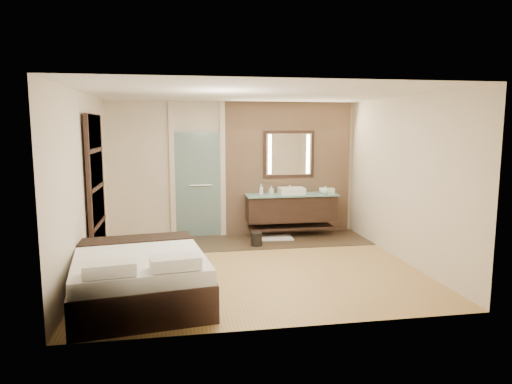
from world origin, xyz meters
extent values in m
plane|color=olive|center=(0.00, 0.00, 0.00)|extent=(5.00, 5.00, 0.00)
cube|color=#33291C|center=(0.60, 1.60, 0.01)|extent=(3.80, 1.30, 0.01)
cube|color=tan|center=(1.10, 2.21, 1.35)|extent=(2.60, 0.08, 2.70)
cube|color=black|center=(1.10, 1.92, 0.57)|extent=(1.80, 0.50, 0.50)
cube|color=black|center=(1.10, 1.92, 0.18)|extent=(1.71, 0.45, 0.04)
cube|color=#86CDC5|center=(1.10, 1.90, 0.85)|extent=(1.85, 0.55, 0.03)
cube|color=white|center=(1.10, 1.90, 0.93)|extent=(0.50, 0.38, 0.13)
cylinder|color=silver|center=(1.10, 2.09, 0.95)|extent=(0.03, 0.03, 0.18)
cylinder|color=silver|center=(1.10, 2.05, 1.03)|extent=(0.02, 0.10, 0.02)
cube|color=black|center=(1.10, 2.16, 1.65)|extent=(1.06, 0.03, 0.96)
cube|color=white|center=(1.10, 2.15, 1.65)|extent=(0.94, 0.01, 0.84)
cube|color=beige|center=(0.70, 2.14, 1.65)|extent=(0.07, 0.01, 0.80)
cube|color=beige|center=(1.50, 2.14, 1.65)|extent=(0.07, 0.01, 0.80)
cube|color=#A1CCC6|center=(-0.75, 2.20, 1.05)|extent=(0.90, 0.05, 2.10)
cylinder|color=silver|center=(-0.70, 2.15, 1.05)|extent=(0.45, 0.03, 0.03)
cube|color=beige|center=(-1.25, 2.21, 1.35)|extent=(0.10, 0.08, 2.70)
cube|color=beige|center=(-0.25, 2.21, 1.35)|extent=(0.10, 0.08, 2.70)
cube|color=black|center=(-2.43, 0.60, 1.20)|extent=(0.06, 1.20, 2.40)
cube|color=beige|center=(-2.41, 0.60, 0.37)|extent=(0.02, 1.06, 0.52)
cube|color=beige|center=(-2.41, 0.60, 0.96)|extent=(0.02, 1.06, 0.52)
cube|color=beige|center=(-2.41, 0.60, 1.54)|extent=(0.02, 1.06, 0.52)
cube|color=beige|center=(-2.41, 0.60, 2.13)|extent=(0.02, 1.06, 0.52)
cube|color=black|center=(-1.65, -1.15, 0.22)|extent=(1.87, 2.21, 0.44)
cube|color=white|center=(-1.65, -1.15, 0.53)|extent=(1.81, 2.15, 0.18)
cube|color=black|center=(-1.76, -0.41, 0.62)|extent=(1.60, 0.66, 0.04)
cube|color=white|center=(-1.89, -1.99, 0.70)|extent=(0.59, 0.37, 0.14)
cube|color=white|center=(-1.19, -1.90, 0.70)|extent=(0.59, 0.37, 0.14)
cube|color=silver|center=(0.72, 1.76, 0.02)|extent=(0.76, 0.56, 0.02)
cylinder|color=black|center=(0.27, 1.23, 0.13)|extent=(0.27, 0.27, 0.26)
cube|color=silver|center=(1.92, 1.89, 0.92)|extent=(0.14, 0.14, 0.10)
imported|color=silver|center=(0.48, 1.91, 0.97)|extent=(0.10, 0.10, 0.21)
imported|color=#B2B2B2|center=(0.70, 1.97, 0.95)|extent=(0.09, 0.09, 0.16)
imported|color=#ACD8CF|center=(1.77, 1.76, 0.95)|extent=(0.15, 0.15, 0.16)
imported|color=white|center=(1.77, 1.96, 0.92)|extent=(0.17, 0.17, 0.11)
camera|label=1|loc=(-1.14, -6.90, 2.20)|focal=32.00mm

